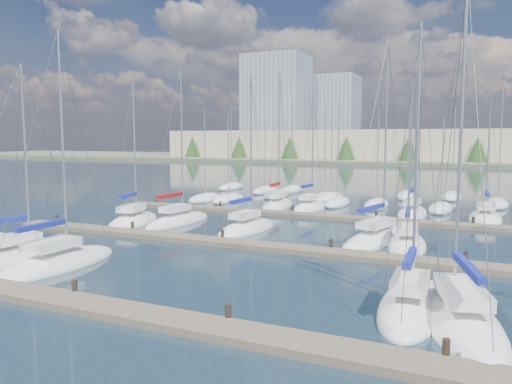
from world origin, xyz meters
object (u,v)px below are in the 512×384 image
at_px(sailboat_e, 410,306).
at_px(sailboat_f, 458,316).
at_px(sailboat_p, 412,213).
at_px(sailboat_n, 278,205).
at_px(sailboat_l, 407,245).
at_px(sailboat_h, 133,221).
at_px(sailboat_o, 310,207).
at_px(sailboat_i, 178,221).
at_px(sailboat_j, 247,228).
at_px(sailboat_b, 19,257).
at_px(sailboat_q, 485,218).
at_px(sailboat_c, 58,263).
at_px(sailboat_k, 378,238).

height_order(sailboat_e, sailboat_f, sailboat_f).
distance_m(sailboat_p, sailboat_n, 13.92).
relative_size(sailboat_l, sailboat_h, 0.89).
xyz_separation_m(sailboat_l, sailboat_e, (2.00, -12.73, 0.00)).
distance_m(sailboat_o, sailboat_f, 31.81).
distance_m(sailboat_i, sailboat_j, 7.02).
bearing_deg(sailboat_n, sailboat_i, -114.20).
bearing_deg(sailboat_b, sailboat_j, 66.97).
bearing_deg(sailboat_i, sailboat_l, -2.65).
bearing_deg(sailboat_p, sailboat_q, -3.93).
xyz_separation_m(sailboat_o, sailboat_n, (-3.75, 0.27, 0.00)).
height_order(sailboat_c, sailboat_n, sailboat_n).
height_order(sailboat_q, sailboat_e, sailboat_e).
relative_size(sailboat_q, sailboat_j, 0.88).
bearing_deg(sailboat_c, sailboat_l, 36.48).
relative_size(sailboat_i, sailboat_b, 1.11).
bearing_deg(sailboat_h, sailboat_i, 8.68).
height_order(sailboat_b, sailboat_f, sailboat_f).
relative_size(sailboat_c, sailboat_o, 1.09).
bearing_deg(sailboat_n, sailboat_k, -52.88).
bearing_deg(sailboat_e, sailboat_k, 103.68).
xyz_separation_m(sailboat_n, sailboat_b, (-5.07, -28.35, -0.03)).
distance_m(sailboat_h, sailboat_k, 20.85).
height_order(sailboat_o, sailboat_b, sailboat_o).
bearing_deg(sailboat_c, sailboat_i, 96.08).
distance_m(sailboat_h, sailboat_e, 28.06).
bearing_deg(sailboat_j, sailboat_f, -36.90).
xyz_separation_m(sailboat_n, sailboat_h, (-7.40, -14.77, -0.02)).
relative_size(sailboat_l, sailboat_e, 0.91).
distance_m(sailboat_j, sailboat_h, 10.59).
height_order(sailboat_k, sailboat_e, sailboat_k).
xyz_separation_m(sailboat_c, sailboat_k, (15.23, 15.00, 0.01)).
height_order(sailboat_k, sailboat_f, sailboat_k).
xyz_separation_m(sailboat_p, sailboat_j, (-10.76, -13.88, -0.00)).
xyz_separation_m(sailboat_l, sailboat_o, (-11.85, 14.52, 0.01)).
relative_size(sailboat_c, sailboat_l, 1.21).
bearing_deg(sailboat_c, sailboat_b, 178.07).
xyz_separation_m(sailboat_i, sailboat_f, (23.34, -14.75, -0.02)).
relative_size(sailboat_c, sailboat_k, 0.94).
relative_size(sailboat_p, sailboat_n, 0.87).
height_order(sailboat_o, sailboat_j, sailboat_o).
bearing_deg(sailboat_c, sailboat_n, 84.86).
bearing_deg(sailboat_k, sailboat_j, -165.39).
distance_m(sailboat_c, sailboat_i, 15.35).
height_order(sailboat_i, sailboat_q, sailboat_i).
distance_m(sailboat_q, sailboat_e, 27.38).
bearing_deg(sailboat_k, sailboat_f, -55.23).
height_order(sailboat_l, sailboat_q, sailboat_l).
relative_size(sailboat_c, sailboat_e, 1.11).
bearing_deg(sailboat_f, sailboat_o, 104.74).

